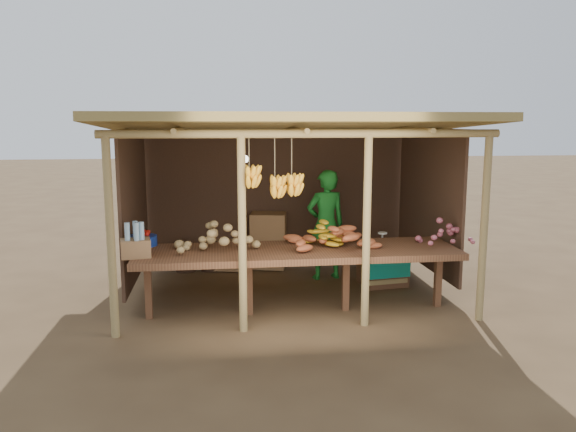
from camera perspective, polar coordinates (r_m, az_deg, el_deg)
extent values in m
plane|color=brown|center=(7.95, 0.00, -7.49)|extent=(60.00, 60.00, 0.00)
cylinder|color=#A08753|center=(6.26, -17.57, -2.20)|extent=(0.09, 0.09, 2.20)
cylinder|color=#A08753|center=(6.89, 19.29, -1.26)|extent=(0.09, 0.09, 2.20)
cylinder|color=#A08753|center=(9.19, -14.34, 1.56)|extent=(0.09, 0.09, 2.20)
cylinder|color=#A08753|center=(9.63, 11.33, 2.02)|extent=(0.09, 0.09, 2.20)
cylinder|color=#A08753|center=(6.17, -4.67, -1.96)|extent=(0.09, 0.09, 2.20)
cylinder|color=#A08753|center=(6.39, 7.98, -1.62)|extent=(0.09, 0.09, 2.20)
cylinder|color=#A08753|center=(6.12, 1.82, 8.35)|extent=(4.40, 0.09, 0.09)
cylinder|color=#A08753|center=(9.09, -1.23, 8.72)|extent=(4.40, 0.09, 0.09)
cube|color=#9D8649|center=(7.60, 0.00, 9.26)|extent=(4.70, 3.50, 0.28)
cube|color=#493021|center=(9.14, -1.19, 2.51)|extent=(4.20, 0.04, 1.98)
cube|color=#493021|center=(7.90, -15.34, 1.06)|extent=(0.04, 2.40, 1.98)
cube|color=#493021|center=(8.40, 14.05, 1.60)|extent=(0.04, 2.40, 1.98)
cube|color=brown|center=(6.84, 1.02, -3.70)|extent=(3.90, 1.05, 0.08)
cube|color=brown|center=(6.93, -14.01, -7.25)|extent=(0.08, 0.08, 0.72)
cube|color=brown|center=(6.89, -3.97, -7.08)|extent=(0.08, 0.08, 0.72)
cube|color=brown|center=(7.05, 5.87, -6.70)|extent=(0.08, 0.08, 0.72)
cube|color=brown|center=(7.42, 14.99, -6.18)|extent=(0.08, 0.08, 0.72)
cylinder|color=navy|center=(7.24, -14.57, -2.44)|extent=(0.36, 0.36, 0.13)
cube|color=olive|center=(6.65, -15.21, -3.17)|extent=(0.37, 0.31, 0.21)
imported|color=#197122|center=(8.35, 3.86, -0.89)|extent=(0.66, 0.49, 1.64)
cube|color=brown|center=(8.25, 9.60, -4.99)|extent=(0.67, 0.59, 0.55)
cube|color=#0D9079|center=(8.18, 9.66, -2.92)|extent=(0.74, 0.67, 0.06)
cube|color=olive|center=(9.02, -2.00, -3.84)|extent=(0.62, 0.54, 0.44)
cube|color=olive|center=(8.93, -2.01, -1.10)|extent=(0.62, 0.54, 0.44)
cube|color=olive|center=(8.99, -5.84, -3.94)|extent=(0.62, 0.54, 0.44)
ellipsoid|color=#493021|center=(9.00, -10.37, -3.94)|extent=(0.44, 0.44, 0.59)
ellipsoid|color=#493021|center=(8.98, -7.84, -3.90)|extent=(0.44, 0.44, 0.59)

